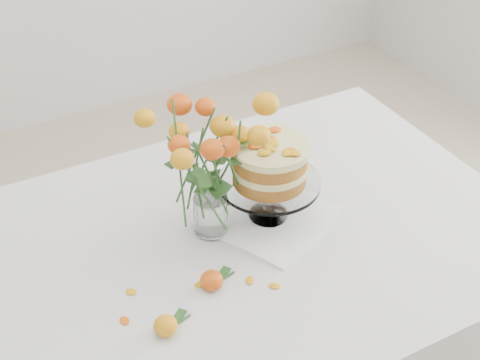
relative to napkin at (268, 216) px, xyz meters
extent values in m
cube|color=tan|center=(-0.12, -0.03, -0.03)|extent=(1.40, 0.90, 0.04)
cylinder|color=tan|center=(0.50, 0.34, -0.41)|extent=(0.06, 0.06, 0.71)
cube|color=silver|center=(-0.12, -0.03, -0.01)|extent=(1.42, 0.92, 0.01)
cube|color=silver|center=(-0.12, 0.43, -0.11)|extent=(1.42, 0.01, 0.20)
cube|color=silver|center=(0.59, -0.03, -0.11)|extent=(0.01, 0.92, 0.20)
cube|color=white|center=(0.00, 0.00, 0.00)|extent=(0.36, 0.36, 0.01)
cylinder|color=silver|center=(0.00, 0.00, 0.06)|extent=(0.02, 0.02, 0.08)
cylinder|color=silver|center=(0.00, 0.00, 0.10)|extent=(0.24, 0.24, 0.01)
cylinder|color=#A87926|center=(0.00, 0.00, 0.13)|extent=(0.22, 0.22, 0.03)
cylinder|color=beige|center=(0.00, 0.00, 0.15)|extent=(0.23, 0.23, 0.02)
cylinder|color=#A87926|center=(0.00, 0.00, 0.18)|extent=(0.22, 0.22, 0.03)
cylinder|color=beige|center=(0.00, 0.00, 0.20)|extent=(0.23, 0.23, 0.02)
cylinder|color=silver|center=(-0.14, 0.02, 0.00)|extent=(0.06, 0.06, 0.01)
cylinder|color=silver|center=(-0.14, 0.02, 0.05)|extent=(0.08, 0.08, 0.09)
ellipsoid|color=#FAA615|center=(-0.36, -0.21, 0.02)|extent=(0.05, 0.05, 0.04)
cylinder|color=#2A5522|center=(-0.33, -0.21, 0.00)|extent=(0.06, 0.02, 0.00)
ellipsoid|color=#CF410A|center=(-0.22, -0.15, 0.02)|extent=(0.05, 0.05, 0.04)
cylinder|color=#2A5522|center=(-0.19, -0.14, 0.00)|extent=(0.06, 0.02, 0.01)
ellipsoid|color=#E19F0E|center=(-0.24, -0.13, 0.00)|extent=(0.03, 0.02, 0.00)
ellipsoid|color=#E19F0E|center=(-0.14, -0.17, 0.00)|extent=(0.03, 0.02, 0.00)
ellipsoid|color=#E19F0E|center=(-0.10, -0.21, 0.00)|extent=(0.03, 0.02, 0.00)
ellipsoid|color=#E19F0E|center=(-0.38, -0.08, 0.00)|extent=(0.03, 0.02, 0.00)
ellipsoid|color=#E19F0E|center=(-0.42, -0.15, 0.00)|extent=(0.03, 0.02, 0.00)
camera|label=1|loc=(-0.65, -1.07, 1.04)|focal=50.00mm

